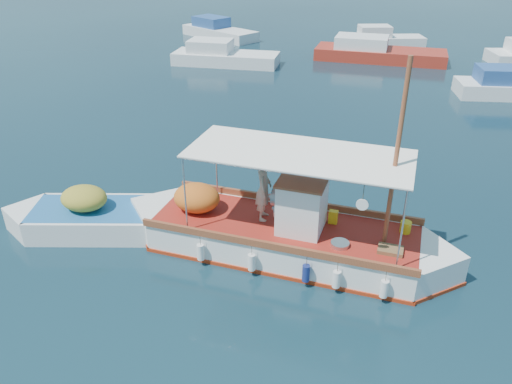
% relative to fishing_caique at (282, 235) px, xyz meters
% --- Properties ---
extents(ground, '(160.00, 160.00, 0.00)m').
position_rel_fishing_caique_xyz_m(ground, '(-0.49, 0.72, -0.53)').
color(ground, black).
rests_on(ground, ground).
extents(fishing_caique, '(9.86, 2.90, 6.01)m').
position_rel_fishing_caique_xyz_m(fishing_caique, '(0.00, 0.00, 0.00)').
color(fishing_caique, white).
rests_on(fishing_caique, ground).
extents(dinghy, '(6.61, 3.30, 1.69)m').
position_rel_fishing_caique_xyz_m(dinghy, '(-5.21, -0.44, -0.18)').
color(dinghy, white).
rests_on(dinghy, ground).
extents(bg_boat_nw, '(7.25, 3.07, 1.80)m').
position_rel_fishing_caique_xyz_m(bg_boat_nw, '(-9.44, 20.17, -0.04)').
color(bg_boat_nw, silver).
rests_on(bg_boat_nw, ground).
extents(bg_boat_n, '(8.87, 2.94, 1.80)m').
position_rel_fishing_caique_xyz_m(bg_boat_n, '(0.35, 24.46, -0.04)').
color(bg_boat_n, maroon).
rests_on(bg_boat_n, ground).
extents(bg_boat_far_w, '(7.36, 5.28, 1.80)m').
position_rel_fishing_caique_xyz_m(bg_boat_far_w, '(-13.08, 28.69, -0.04)').
color(bg_boat_far_w, silver).
rests_on(bg_boat_far_w, ground).
extents(bg_boat_far_n, '(6.21, 3.84, 1.80)m').
position_rel_fishing_caique_xyz_m(bg_boat_far_n, '(0.42, 29.06, -0.04)').
color(bg_boat_far_n, silver).
rests_on(bg_boat_far_n, ground).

